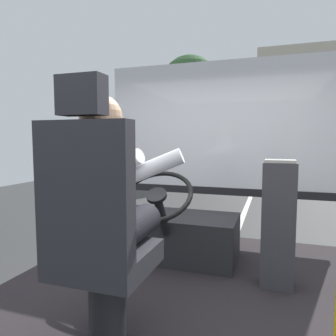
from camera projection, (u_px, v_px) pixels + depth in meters
ground at (252, 193)px, 10.43m from camera, size 18.00×44.00×0.06m
driver_seat at (97, 237)px, 1.56m from camera, size 0.48×0.48×1.38m
bus_driver at (108, 193)px, 1.65m from camera, size 0.74×0.52×0.79m
steering_console at (175, 234)px, 2.85m from camera, size 1.10×1.03×0.84m
fare_box at (278, 224)px, 2.29m from camera, size 0.23×0.20×0.94m
windshield_panel at (215, 143)px, 3.49m from camera, size 2.50×0.08×1.48m
street_tree at (190, 85)px, 13.82m from camera, size 2.51×2.51×5.46m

